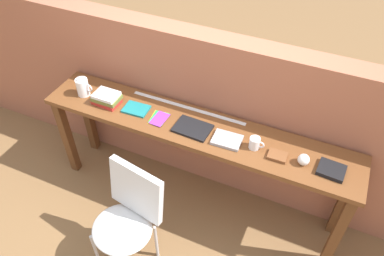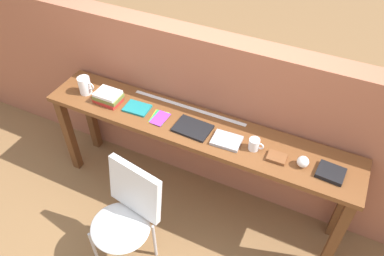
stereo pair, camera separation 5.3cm
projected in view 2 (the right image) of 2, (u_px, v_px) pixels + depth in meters
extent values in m
plane|color=brown|center=(179.00, 222.00, 3.23)|extent=(40.00, 40.00, 0.00)
cube|color=#9E5B42|center=(212.00, 114.00, 3.14)|extent=(6.00, 0.20, 1.46)
cube|color=brown|center=(195.00, 128.00, 2.83)|extent=(2.50, 0.44, 0.04)
cube|color=#5B341A|center=(69.00, 135.00, 3.41)|extent=(0.07, 0.07, 0.84)
cube|color=#5B341A|center=(336.00, 236.00, 2.66)|extent=(0.07, 0.07, 0.84)
cube|color=#5B341A|center=(91.00, 114.00, 3.62)|extent=(0.07, 0.07, 0.84)
cube|color=#5B341A|center=(344.00, 203.00, 2.87)|extent=(0.07, 0.07, 0.84)
ellipsoid|color=silver|center=(120.00, 227.00, 2.68)|extent=(0.51, 0.49, 0.08)
cube|color=silver|center=(135.00, 189.00, 2.62)|extent=(0.45, 0.18, 0.40)
cylinder|color=#B2B2B7|center=(94.00, 249.00, 2.82)|extent=(0.02, 0.02, 0.41)
cylinder|color=#B2B2B7|center=(123.00, 219.00, 3.01)|extent=(0.02, 0.02, 0.41)
cylinder|color=#B2B2B7|center=(155.00, 241.00, 2.87)|extent=(0.02, 0.02, 0.41)
cylinder|color=white|center=(85.00, 85.00, 3.06)|extent=(0.10, 0.10, 0.15)
cone|color=white|center=(80.00, 79.00, 2.98)|extent=(0.04, 0.03, 0.04)
torus|color=white|center=(90.00, 86.00, 3.04)|extent=(0.07, 0.01, 0.07)
cube|color=red|center=(108.00, 100.00, 3.02)|extent=(0.22, 0.15, 0.03)
cube|color=olive|center=(108.00, 97.00, 3.00)|extent=(0.21, 0.15, 0.03)
cube|color=white|center=(108.00, 94.00, 2.98)|extent=(0.19, 0.15, 0.03)
cube|color=#19757A|center=(137.00, 108.00, 2.96)|extent=(0.20, 0.16, 0.02)
cube|color=yellow|center=(159.00, 118.00, 2.89)|extent=(0.13, 0.17, 0.00)
cube|color=green|center=(159.00, 117.00, 2.88)|extent=(0.12, 0.16, 0.00)
cube|color=purple|center=(160.00, 118.00, 2.87)|extent=(0.11, 0.17, 0.00)
cube|color=black|center=(193.00, 128.00, 2.79)|extent=(0.28, 0.21, 0.02)
cube|color=#9E9EA3|center=(227.00, 141.00, 2.69)|extent=(0.21, 0.17, 0.02)
cylinder|color=white|center=(254.00, 144.00, 2.62)|extent=(0.08, 0.08, 0.09)
torus|color=white|center=(260.00, 146.00, 2.60)|extent=(0.06, 0.01, 0.06)
cube|color=brown|center=(277.00, 157.00, 2.57)|extent=(0.13, 0.10, 0.02)
sphere|color=silver|center=(303.00, 162.00, 2.50)|extent=(0.08, 0.08, 0.08)
cube|color=black|center=(331.00, 173.00, 2.47)|extent=(0.19, 0.16, 0.03)
cube|color=silver|center=(189.00, 108.00, 2.97)|extent=(0.97, 0.03, 0.00)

